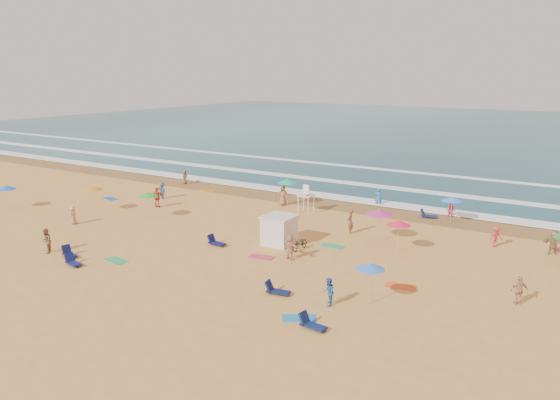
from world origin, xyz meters
The scene contains 12 objects.
ground centered at (0.00, 0.00, 0.00)m, with size 220.00×220.00×0.00m, color gold.
ocean centered at (0.00, 84.00, 0.00)m, with size 220.00×140.00×0.18m, color #0C4756.
wet_sand centered at (0.00, 12.50, 0.01)m, with size 220.00×220.00×0.00m, color olive.
surf_foam centered at (0.00, 21.32, 0.10)m, with size 200.00×18.70×0.05m.
cabana centered at (1.27, -0.34, 1.00)m, with size 2.00×2.00×2.00m, color silver.
cabana_roof centered at (1.27, -0.34, 2.06)m, with size 2.20×2.20×0.12m, color silver.
bicycle centered at (3.17, -0.64, 0.46)m, with size 0.61×1.75×0.92m, color black.
lifeguard_stand centered at (-1.54, 8.52, 1.05)m, with size 1.20×1.20×2.10m, color white, non-canonical shape.
beach_umbrellas centered at (2.25, -1.26, 2.13)m, with size 55.72×31.10×0.75m.
loungers centered at (7.17, -3.76, 0.17)m, with size 40.35×24.41×0.34m.
towels centered at (-2.42, -0.79, 0.01)m, with size 47.10×25.10×0.03m.
beachgoers centered at (2.75, 4.86, 0.80)m, with size 42.32×25.97×2.14m.
Camera 1 is at (21.20, -31.98, 12.14)m, focal length 35.00 mm.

